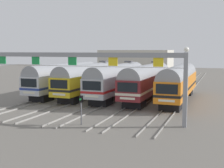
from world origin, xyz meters
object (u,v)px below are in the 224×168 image
object	(u,v)px
commuter_train_maroon	(147,80)
catenary_gantry	(72,65)
commuter_train_silver	(65,77)
commuter_train_stainless	(118,79)
commuter_train_yellow	(91,78)
commuter_train_orange	(179,81)
yard_signal_mast	(81,104)

from	to	relation	value
commuter_train_maroon	catenary_gantry	xyz separation A→B (m)	(-4.26, -13.50, 2.58)
commuter_train_silver	catenary_gantry	distance (m)	16.17
commuter_train_maroon	commuter_train_stainless	bearing A→B (deg)	180.00
commuter_train_stainless	commuter_train_maroon	distance (m)	4.26
commuter_train_silver	commuter_train_maroon	xyz separation A→B (m)	(12.78, 0.00, 0.00)
commuter_train_silver	commuter_train_yellow	size ratio (longest dim) A/B	1.00
commuter_train_orange	commuter_train_yellow	bearing A→B (deg)	179.98
commuter_train_maroon	catenary_gantry	size ratio (longest dim) A/B	0.81
commuter_train_stainless	catenary_gantry	bearing A→B (deg)	-90.00
commuter_train_stainless	commuter_train_maroon	world-z (taller)	same
commuter_train_stainless	commuter_train_maroon	xyz separation A→B (m)	(4.26, 0.00, 0.00)
commuter_train_yellow	yard_signal_mast	world-z (taller)	commuter_train_yellow
catenary_gantry	commuter_train_stainless	bearing A→B (deg)	90.00
commuter_train_orange	catenary_gantry	xyz separation A→B (m)	(-8.52, -13.49, 2.58)
commuter_train_orange	yard_signal_mast	size ratio (longest dim) A/B	6.67
commuter_train_stainless	catenary_gantry	distance (m)	13.74
commuter_train_yellow	commuter_train_stainless	bearing A→B (deg)	0.00
commuter_train_yellow	commuter_train_stainless	distance (m)	4.26
commuter_train_orange	catenary_gantry	bearing A→B (deg)	-122.27
commuter_train_yellow	commuter_train_silver	bearing A→B (deg)	-179.94
commuter_train_stainless	yard_signal_mast	xyz separation A→B (m)	(2.13, -15.95, -0.79)
catenary_gantry	commuter_train_orange	bearing A→B (deg)	57.73
yard_signal_mast	commuter_train_orange	bearing A→B (deg)	68.16
commuter_train_yellow	commuter_train_stainless	xyz separation A→B (m)	(4.26, 0.00, 0.00)
commuter_train_maroon	commuter_train_orange	xyz separation A→B (m)	(4.26, -0.00, -0.00)
commuter_train_yellow	catenary_gantry	world-z (taller)	catenary_gantry
commuter_train_orange	yard_signal_mast	world-z (taller)	commuter_train_orange
commuter_train_silver	commuter_train_yellow	distance (m)	4.26
commuter_train_yellow	yard_signal_mast	bearing A→B (deg)	-68.16
commuter_train_stainless	yard_signal_mast	bearing A→B (deg)	-82.39
commuter_train_orange	catenary_gantry	size ratio (longest dim) A/B	0.81
catenary_gantry	commuter_train_yellow	bearing A→B (deg)	107.52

